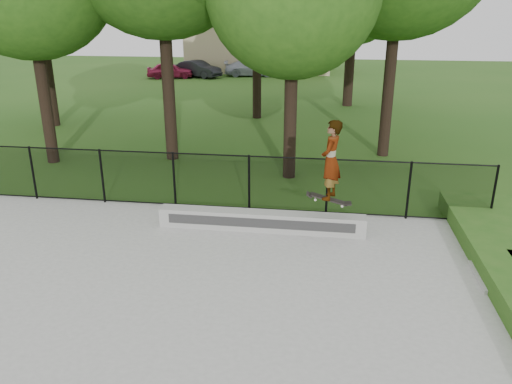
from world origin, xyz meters
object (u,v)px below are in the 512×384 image
grind_ledge (261,221)px  skater_airborne (331,161)px  car_b (197,69)px  car_a (170,70)px  car_c (251,68)px

grind_ledge → skater_airborne: skater_airborne is taller
grind_ledge → car_b: (-8.77, 28.11, 0.35)m
skater_airborne → car_a: bearing=114.1°
car_b → car_c: 4.23m
grind_ledge → skater_airborne: (1.56, -0.21, 1.60)m
grind_ledge → car_a: size_ratio=1.40×
car_b → skater_airborne: skater_airborne is taller
grind_ledge → car_c: 29.81m
grind_ledge → skater_airborne: size_ratio=2.50×
car_a → skater_airborne: 30.15m
skater_airborne → grind_ledge: bearing=172.5°
car_c → skater_airborne: bearing=-177.2°
car_b → skater_airborne: bearing=-136.3°
car_b → skater_airborne: (10.34, -28.32, 1.25)m
grind_ledge → skater_airborne: bearing=-7.5°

